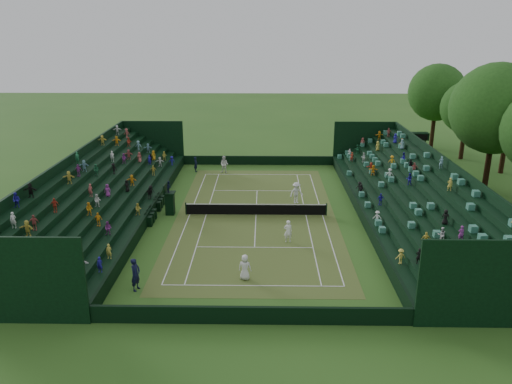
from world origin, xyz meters
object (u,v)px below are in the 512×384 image
(player_near_east, at_px, (288,231))
(player_far_east, at_px, (296,193))
(umpire_chair, at_px, (170,200))
(tennis_net, at_px, (256,209))
(player_near_west, at_px, (245,267))
(player_far_west, at_px, (224,165))

(player_near_east, height_order, player_far_east, player_far_east)
(player_far_east, bearing_deg, umpire_chair, 172.09)
(tennis_net, bearing_deg, player_near_west, -92.61)
(umpire_chair, xyz_separation_m, player_far_west, (3.56, 12.41, -0.31))
(tennis_net, xyz_separation_m, player_near_west, (-0.50, -11.06, 0.29))
(tennis_net, height_order, player_far_west, player_far_west)
(tennis_net, relative_size, umpire_chair, 4.07)
(player_far_west, height_order, player_far_east, player_far_east)
(tennis_net, bearing_deg, player_far_west, 105.86)
(umpire_chair, height_order, player_near_west, umpire_chair)
(umpire_chair, bearing_deg, tennis_net, -0.67)
(player_near_east, xyz_separation_m, player_far_west, (-5.93, 17.90, 0.08))
(player_near_east, bearing_deg, player_far_east, -106.79)
(player_near_east, bearing_deg, player_near_west, 53.69)
(player_near_east, xyz_separation_m, player_far_east, (1.11, 8.42, 0.12))
(player_far_west, relative_size, player_far_east, 0.96)
(player_near_west, relative_size, player_far_west, 0.89)
(player_near_west, distance_m, player_far_east, 14.64)
(umpire_chair, xyz_separation_m, player_near_west, (6.61, -11.14, -0.41))
(umpire_chair, relative_size, player_near_west, 1.76)
(tennis_net, relative_size, player_far_east, 6.12)
(player_near_east, relative_size, player_far_east, 0.88)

